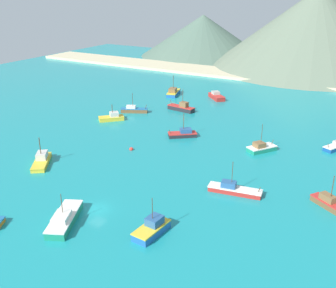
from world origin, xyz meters
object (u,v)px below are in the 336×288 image
Objects in this scene: fishing_boat_3 at (64,219)px; fishing_boat_5 at (42,160)px; fishing_boat_10 at (182,108)px; fishing_boat_11 at (336,146)px; fishing_boat_7 at (112,117)px; fishing_boat_1 at (173,92)px; fishing_boat_6 at (152,228)px; fishing_boat_4 at (134,110)px; fishing_boat_0 at (331,204)px; buoy_0 at (131,149)px; fishing_boat_9 at (183,134)px; fishing_boat_14 at (261,148)px; fishing_boat_12 at (234,189)px; fishing_boat_8 at (216,96)px.

fishing_boat_3 is 1.18× the size of fishing_boat_5.
fishing_boat_10 reaches higher than fishing_boat_11.
fishing_boat_5 reaches higher than fishing_boat_7.
fishing_boat_1 reaches higher than fishing_boat_6.
fishing_boat_10 reaches higher than fishing_boat_3.
fishing_boat_6 is (38.86, -51.80, 0.15)m from fishing_boat_4.
fishing_boat_0 reaches higher than buoy_0.
fishing_boat_9 is at bearing -57.49° from fishing_boat_1.
fishing_boat_14 is at bearing 68.16° from fishing_boat_3.
fishing_boat_7 is 22.46m from fishing_boat_10.
buoy_0 is at bearing -82.33° from fishing_boat_10.
buoy_0 is at bearing -71.95° from fishing_boat_1.
fishing_boat_12 reaches higher than buoy_0.
buoy_0 is (0.79, -52.44, -0.71)m from fishing_boat_8.
fishing_boat_9 is 15.47m from buoy_0.
fishing_boat_11 is at bearing -23.32° from fishing_boat_1.
fishing_boat_0 is 68.70m from fishing_boat_4.
fishing_boat_0 reaches higher than fishing_boat_8.
fishing_boat_7 is at bearing 99.24° from fishing_boat_5.
fishing_boat_0 is at bearing -25.82° from fishing_boat_4.
fishing_boat_7 is at bearing 119.04° from fishing_boat_3.
fishing_boat_6 is 43.70m from fishing_boat_9.
fishing_boat_0 is 45.47m from fishing_boat_3.
fishing_boat_1 is 33.77m from fishing_boat_7.
fishing_boat_4 is at bearing 95.50° from fishing_boat_5.
fishing_boat_9 is 31.14m from fishing_boat_12.
fishing_boat_4 is 64.76m from fishing_boat_6.
fishing_boat_1 is 10.24× the size of buoy_0.
fishing_boat_6 is at bearing -136.40° from fishing_boat_0.
fishing_boat_1 is 0.91× the size of fishing_boat_3.
fishing_boat_8 is at bearing 90.86° from buoy_0.
fishing_boat_6 is at bearing -49.93° from buoy_0.
fishing_boat_12 is at bearing 71.61° from fishing_boat_6.
fishing_boat_7 is at bearing -92.61° from fishing_boat_1.
fishing_boat_12 is at bearing -63.92° from fishing_boat_8.
fishing_boat_6 is at bearing -53.12° from fishing_boat_4.
buoy_0 is at bearing -149.75° from fishing_boat_11.
fishing_boat_4 reaches higher than buoy_0.
fishing_boat_4 is 58.39m from fishing_boat_11.
fishing_boat_14 reaches higher than fishing_boat_6.
fishing_boat_3 is at bearing -60.96° from fishing_boat_7.
fishing_boat_7 is at bearing 161.97° from fishing_boat_0.
fishing_boat_1 reaches higher than fishing_boat_5.
fishing_boat_1 reaches higher than fishing_boat_11.
fishing_boat_1 reaches higher than fishing_boat_3.
buoy_0 is (-28.69, 7.78, -0.56)m from fishing_boat_12.
fishing_boat_11 is at bearing 36.77° from fishing_boat_5.
fishing_boat_14 is (-15.04, -9.81, 0.11)m from fishing_boat_11.
fishing_boat_8 is (15.34, 2.94, -0.10)m from fishing_boat_1.
fishing_boat_8 is at bearing 65.29° from fishing_boat_7.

